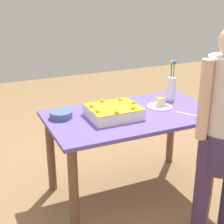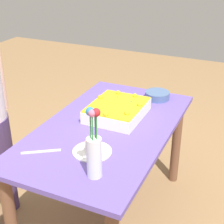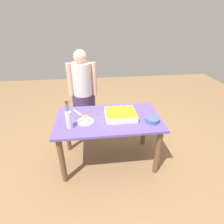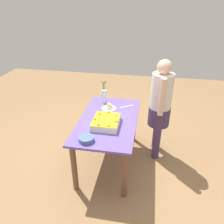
# 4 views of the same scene
# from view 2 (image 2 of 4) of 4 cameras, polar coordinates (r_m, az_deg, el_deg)

# --- Properties ---
(ground_plane) EXTENTS (8.00, 8.00, 0.00)m
(ground_plane) POSITION_cam_2_polar(r_m,az_deg,el_deg) (2.57, -0.74, -16.83)
(ground_plane) COLOR #967149
(dining_table) EXTENTS (1.37, 0.77, 0.73)m
(dining_table) POSITION_cam_2_polar(r_m,az_deg,el_deg) (2.21, -0.83, -5.26)
(dining_table) COLOR #6651B0
(dining_table) RESTS_ON ground_plane
(sheet_cake) EXTENTS (0.40, 0.33, 0.11)m
(sheet_cake) POSITION_cam_2_polar(r_m,az_deg,el_deg) (2.25, 0.85, 0.37)
(sheet_cake) COLOR white
(sheet_cake) RESTS_ON dining_table
(serving_plate_with_slice) EXTENTS (0.22, 0.22, 0.08)m
(serving_plate_with_slice) POSITION_cam_2_polar(r_m,az_deg,el_deg) (1.88, -3.32, -6.17)
(serving_plate_with_slice) COLOR white
(serving_plate_with_slice) RESTS_ON dining_table
(cake_knife) EXTENTS (0.14, 0.19, 0.00)m
(cake_knife) POSITION_cam_2_polar(r_m,az_deg,el_deg) (1.93, -11.70, -6.46)
(cake_knife) COLOR silver
(cake_knife) RESTS_ON dining_table
(flower_vase) EXTENTS (0.07, 0.07, 0.37)m
(flower_vase) POSITION_cam_2_polar(r_m,az_deg,el_deg) (1.64, -2.99, -6.38)
(flower_vase) COLOR white
(flower_vase) RESTS_ON dining_table
(fruit_bowl) EXTENTS (0.18, 0.18, 0.05)m
(fruit_bowl) POSITION_cam_2_polar(r_m,az_deg,el_deg) (2.54, 7.54, 2.78)
(fruit_bowl) COLOR #4C6792
(fruit_bowl) RESTS_ON dining_table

